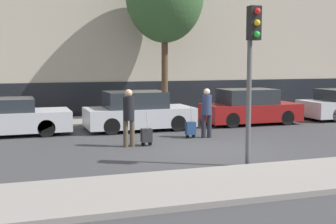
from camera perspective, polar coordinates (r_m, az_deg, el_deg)
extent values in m
plane|color=#38383A|center=(13.75, 4.67, -4.64)|extent=(80.00, 80.00, 0.00)
cube|color=gray|center=(10.49, 12.93, -7.93)|extent=(28.00, 2.50, 0.12)
cube|color=gray|center=(20.28, -3.24, -0.90)|extent=(28.00, 3.00, 0.12)
cube|color=black|center=(22.29, -4.76, 1.66)|extent=(27.44, 0.06, 1.60)
cube|color=#B7BABF|center=(17.26, -19.65, -1.09)|extent=(4.68, 1.87, 0.70)
cylinder|color=black|center=(16.48, -14.61, -1.94)|extent=(0.60, 0.18, 0.60)
cylinder|color=black|center=(18.15, -15.01, -1.20)|extent=(0.60, 0.18, 0.60)
cube|color=#B7BABF|center=(17.61, -3.53, -0.59)|extent=(4.00, 1.87, 0.70)
cube|color=#23282D|center=(17.50, -4.05, 1.52)|extent=(2.20, 1.65, 0.61)
cylinder|color=black|center=(17.21, 1.20, -1.38)|extent=(0.60, 0.18, 0.60)
cylinder|color=black|center=(18.80, -0.57, -0.72)|extent=(0.60, 0.18, 0.60)
cylinder|color=black|center=(16.53, -6.90, -1.75)|extent=(0.60, 0.18, 0.60)
cylinder|color=black|center=(18.18, -8.01, -1.03)|extent=(0.60, 0.18, 0.60)
cube|color=maroon|center=(19.45, 10.04, -0.01)|extent=(3.95, 1.72, 0.70)
cube|color=#23282D|center=(19.31, 9.67, 1.89)|extent=(2.17, 1.51, 0.60)
cylinder|color=black|center=(19.45, 14.29, -0.68)|extent=(0.60, 0.18, 0.60)
cylinder|color=black|center=(20.74, 11.97, -0.19)|extent=(0.60, 0.18, 0.60)
cylinder|color=black|center=(18.23, 7.82, -1.01)|extent=(0.60, 0.18, 0.60)
cylinder|color=black|center=(19.60, 5.80, -0.46)|extent=(0.60, 0.18, 0.60)
cylinder|color=black|center=(22.28, 17.23, 0.10)|extent=(0.60, 0.18, 0.60)
cylinder|color=#4C4233|center=(14.20, -4.39, -2.62)|extent=(0.15, 0.15, 0.81)
cylinder|color=#4C4233|center=(14.16, -5.18, -2.66)|extent=(0.15, 0.15, 0.81)
cylinder|color=black|center=(14.08, -4.81, 0.41)|extent=(0.34, 0.34, 0.71)
sphere|color=tan|center=(14.04, -4.83, 2.31)|extent=(0.23, 0.23, 0.23)
cube|color=#262628|center=(14.33, -2.64, -2.86)|extent=(0.32, 0.24, 0.41)
cylinder|color=black|center=(14.34, -3.06, -3.93)|extent=(0.12, 0.03, 0.12)
cylinder|color=black|center=(14.40, -2.20, -3.88)|extent=(0.12, 0.03, 0.12)
cylinder|color=gray|center=(14.19, -2.57, -0.99)|extent=(0.02, 0.19, 0.53)
cylinder|color=#23232D|center=(15.83, 4.36, -1.76)|extent=(0.15, 0.15, 0.78)
cylinder|color=#23232D|center=(15.88, 5.07, -1.74)|extent=(0.15, 0.15, 0.78)
cylinder|color=#283351|center=(15.77, 4.74, 0.86)|extent=(0.34, 0.34, 0.68)
sphere|color=beige|center=(15.73, 4.75, 2.48)|extent=(0.22, 0.22, 0.22)
cube|color=navy|center=(15.75, 2.76, -2.00)|extent=(0.32, 0.24, 0.43)
cylinder|color=black|center=(15.75, 2.38, -3.00)|extent=(0.12, 0.03, 0.12)
cylinder|color=black|center=(15.83, 3.13, -2.95)|extent=(0.12, 0.03, 0.12)
cylinder|color=gray|center=(15.62, 2.87, -0.26)|extent=(0.02, 0.19, 0.53)
cylinder|color=#515154|center=(11.56, 9.85, 2.91)|extent=(0.12, 0.12, 3.89)
cube|color=black|center=(11.42, 10.44, 10.61)|extent=(0.28, 0.24, 0.80)
sphere|color=red|center=(11.31, 10.84, 12.00)|extent=(0.15, 0.15, 0.15)
sphere|color=gold|center=(11.29, 10.81, 10.65)|extent=(0.15, 0.15, 0.15)
sphere|color=green|center=(11.27, 10.79, 9.30)|extent=(0.15, 0.15, 0.15)
torus|color=black|center=(22.38, 12.70, 0.73)|extent=(0.72, 0.06, 0.72)
torus|color=black|center=(21.85, 10.35, 0.64)|extent=(0.72, 0.06, 0.72)
cylinder|color=maroon|center=(22.09, 11.55, 1.20)|extent=(1.00, 0.05, 0.05)
cylinder|color=maroon|center=(21.98, 11.13, 1.70)|extent=(0.04, 0.04, 0.40)
cylinder|color=#4C3826|center=(20.50, -0.40, 4.63)|extent=(0.28, 0.28, 3.76)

